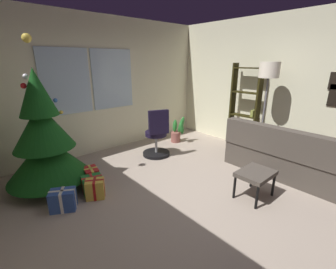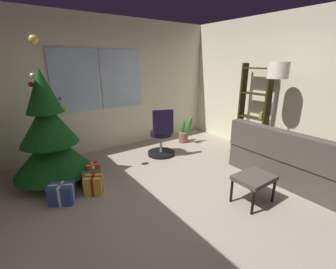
% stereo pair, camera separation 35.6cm
% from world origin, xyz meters
% --- Properties ---
extents(ground_plane, '(4.78, 5.31, 0.10)m').
position_xyz_m(ground_plane, '(0.00, 0.00, -0.05)').
color(ground_plane, '#A29182').
extents(wall_back_with_windows, '(4.78, 0.12, 2.75)m').
position_xyz_m(wall_back_with_windows, '(-0.02, 2.70, 1.38)').
color(wall_back_with_windows, beige).
rests_on(wall_back_with_windows, ground_plane).
extents(wall_right_with_frames, '(0.12, 5.31, 2.75)m').
position_xyz_m(wall_right_with_frames, '(2.44, -0.00, 1.38)').
color(wall_right_with_frames, beige).
rests_on(wall_right_with_frames, ground_plane).
extents(couch, '(1.66, 2.12, 0.87)m').
position_xyz_m(couch, '(1.80, -0.68, 0.30)').
color(couch, '#484039').
rests_on(couch, ground_plane).
extents(footstool, '(0.53, 0.40, 0.40)m').
position_xyz_m(footstool, '(0.56, -0.48, 0.35)').
color(footstool, '#484039').
rests_on(footstool, ground_plane).
extents(holiday_tree, '(1.18, 1.18, 2.22)m').
position_xyz_m(holiday_tree, '(-1.53, 1.77, 0.75)').
color(holiday_tree, '#4C331E').
rests_on(holiday_tree, ground_plane).
extents(gift_box_red, '(0.24, 0.31, 0.27)m').
position_xyz_m(gift_box_red, '(-1.02, 1.45, 0.13)').
color(gift_box_red, red).
rests_on(gift_box_red, ground_plane).
extents(gift_box_green, '(0.34, 0.31, 0.25)m').
position_xyz_m(gift_box_green, '(-1.12, 1.19, 0.12)').
color(gift_box_green, '#1E722D').
rests_on(gift_box_green, ground_plane).
extents(gift_box_gold, '(0.32, 0.30, 0.28)m').
position_xyz_m(gift_box_gold, '(-1.16, 1.02, 0.14)').
color(gift_box_gold, gold).
rests_on(gift_box_gold, ground_plane).
extents(gift_box_blue, '(0.38, 0.34, 0.28)m').
position_xyz_m(gift_box_blue, '(-1.59, 1.03, 0.14)').
color(gift_box_blue, '#2D4C99').
rests_on(gift_box_blue, ground_plane).
extents(office_chair, '(0.56, 0.57, 0.99)m').
position_xyz_m(office_chair, '(0.46, 1.62, 0.39)').
color(office_chair, black).
rests_on(office_chair, ground_plane).
extents(bookshelf, '(0.18, 0.64, 1.84)m').
position_xyz_m(bookshelf, '(2.17, 0.72, 0.79)').
color(bookshelf, black).
rests_on(bookshelf, ground_plane).
extents(floor_lamp, '(0.36, 0.36, 1.87)m').
position_xyz_m(floor_lamp, '(1.90, 0.16, 1.59)').
color(floor_lamp, slate).
rests_on(floor_lamp, ground_plane).
extents(potted_plant, '(0.28, 0.37, 0.65)m').
position_xyz_m(potted_plant, '(1.36, 1.96, 0.25)').
color(potted_plant, '#8F5149').
rests_on(potted_plant, ground_plane).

